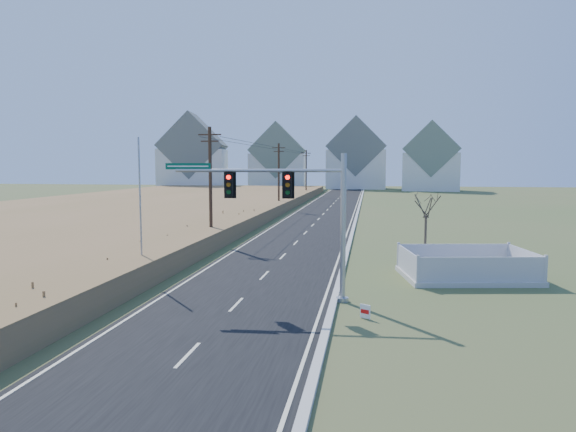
% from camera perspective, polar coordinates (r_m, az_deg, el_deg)
% --- Properties ---
extents(ground, '(260.00, 260.00, 0.00)m').
position_cam_1_polar(ground, '(24.52, -4.56, -8.69)').
color(ground, '#45582A').
rests_on(ground, ground).
extents(road, '(8.00, 180.00, 0.06)m').
position_cam_1_polar(road, '(73.54, 4.65, 0.93)').
color(road, black).
rests_on(road, ground).
extents(curb, '(0.30, 180.00, 0.18)m').
position_cam_1_polar(curb, '(73.34, 7.89, 0.93)').
color(curb, '#B2AFA8').
rests_on(curb, ground).
extents(reed_marsh, '(38.00, 110.00, 1.30)m').
position_cam_1_polar(reed_marsh, '(69.90, -16.04, 0.99)').
color(reed_marsh, olive).
rests_on(reed_marsh, ground).
extents(utility_pole_near, '(1.80, 0.26, 9.00)m').
position_cam_1_polar(utility_pole_near, '(39.99, -8.61, 3.61)').
color(utility_pole_near, '#422D1E').
rests_on(utility_pole_near, ground).
extents(utility_pole_mid, '(1.80, 0.26, 9.00)m').
position_cam_1_polar(utility_pole_mid, '(69.16, -1.03, 4.51)').
color(utility_pole_mid, '#422D1E').
rests_on(utility_pole_mid, ground).
extents(utility_pole_far, '(1.80, 0.26, 9.00)m').
position_cam_1_polar(utility_pole_far, '(98.83, 2.03, 4.85)').
color(utility_pole_far, '#422D1E').
rests_on(utility_pole_far, ground).
extents(condo_nw, '(17.69, 13.38, 19.05)m').
position_cam_1_polar(condo_nw, '(130.59, -10.51, 6.28)').
color(condo_nw, silver).
rests_on(condo_nw, ground).
extents(condo_nnw, '(14.93, 11.17, 17.03)m').
position_cam_1_polar(condo_nnw, '(133.19, -1.15, 6.03)').
color(condo_nnw, silver).
rests_on(condo_nnw, ground).
extents(condo_n, '(15.27, 10.20, 18.54)m').
position_cam_1_polar(condo_n, '(135.13, 7.58, 6.26)').
color(condo_n, silver).
rests_on(condo_n, ground).
extents(condo_ne, '(14.12, 10.51, 16.52)m').
position_cam_1_polar(condo_ne, '(127.89, 15.61, 5.79)').
color(condo_ne, silver).
rests_on(condo_ne, ground).
extents(traffic_signal_mast, '(8.27, 0.79, 6.59)m').
position_cam_1_polar(traffic_signal_mast, '(22.71, 1.53, 0.70)').
color(traffic_signal_mast, '#9EA0A5').
rests_on(traffic_signal_mast, ground).
extents(fence_enclosure, '(7.35, 5.61, 1.53)m').
position_cam_1_polar(fence_enclosure, '(29.43, 19.17, -5.97)').
color(fence_enclosure, '#B7B5AD').
rests_on(fence_enclosure, ground).
extents(open_sign, '(0.41, 0.26, 0.55)m').
position_cam_1_polar(open_sign, '(20.89, 8.57, -10.44)').
color(open_sign, white).
rests_on(open_sign, ground).
extents(flagpole, '(0.34, 0.34, 7.54)m').
position_cam_1_polar(flagpole, '(28.32, -16.05, -0.76)').
color(flagpole, '#B7B5AD').
rests_on(flagpole, ground).
extents(bare_tree, '(1.79, 1.79, 4.73)m').
position_cam_1_polar(bare_tree, '(31.05, 15.11, 1.30)').
color(bare_tree, '#4C3F33').
rests_on(bare_tree, ground).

